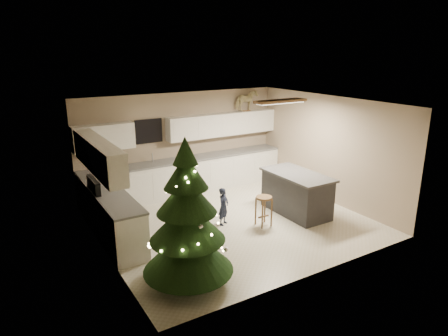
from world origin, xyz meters
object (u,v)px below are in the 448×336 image
at_px(island, 296,193).
at_px(rocking_horse, 246,100).
at_px(christmas_tree, 187,225).
at_px(bar_stool, 264,204).
at_px(toddler, 224,206).

xyz_separation_m(island, rocking_horse, (0.37, 2.63, 1.81)).
height_order(island, christmas_tree, christmas_tree).
relative_size(island, rocking_horse, 2.52).
relative_size(bar_stool, toddler, 0.79).
bearing_deg(island, bar_stool, -170.83).
bearing_deg(island, christmas_tree, -159.16).
bearing_deg(island, rocking_horse, 81.90).
bearing_deg(bar_stool, island, 9.17).
distance_m(christmas_tree, toddler, 2.36).
distance_m(bar_stool, toddler, 0.86).
bearing_deg(toddler, island, -40.94).
distance_m(island, rocking_horse, 3.22).
xyz_separation_m(christmas_tree, toddler, (1.63, 1.61, -0.58)).
relative_size(island, toddler, 2.06).
bearing_deg(toddler, rocking_horse, 16.70).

